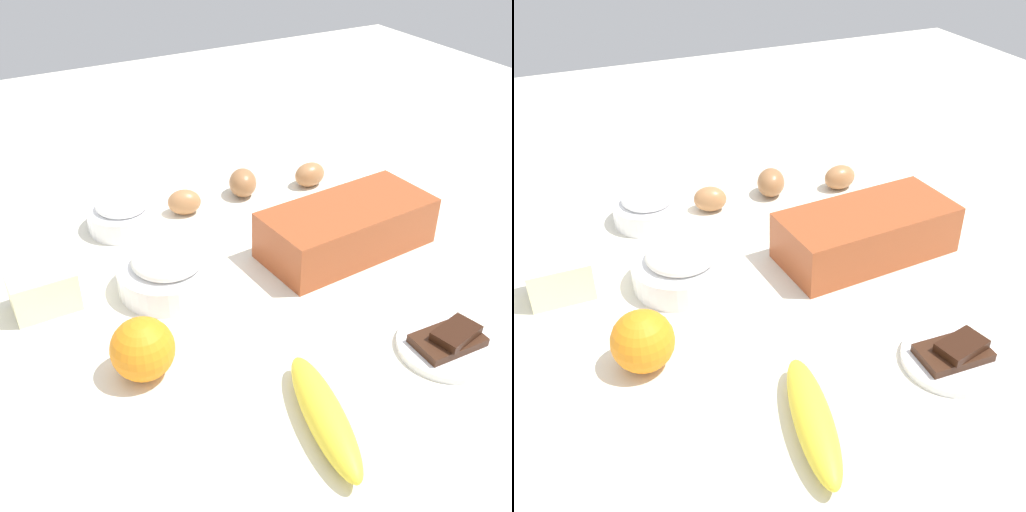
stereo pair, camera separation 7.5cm
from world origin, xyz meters
TOP-DOWN VIEW (x-y plane):
  - ground_plane at (0.00, 0.00)m, footprint 2.40×2.40m
  - loaf_pan at (0.17, -0.00)m, footprint 0.29×0.15m
  - flour_bowl at (-0.12, 0.04)m, footprint 0.15×0.15m
  - sugar_bowl at (-0.13, 0.24)m, footprint 0.12×0.12m
  - banana at (-0.08, -0.29)m, footprint 0.09×0.20m
  - orange_fruit at (-0.22, -0.11)m, footprint 0.08×0.08m
  - butter_block at (-0.30, 0.08)m, footprint 0.09×0.06m
  - egg_near_butter at (-0.01, 0.24)m, footprint 0.07×0.06m
  - egg_beside_bowl at (0.11, 0.25)m, footprint 0.08×0.08m
  - egg_loose at (0.24, 0.22)m, footprint 0.07×0.05m
  - chocolate_plate at (0.14, -0.26)m, footprint 0.13×0.13m

SIDE VIEW (x-z plane):
  - ground_plane at x=0.00m, z-range -0.02..0.00m
  - chocolate_plate at x=0.14m, z-range -0.01..0.03m
  - banana at x=-0.08m, z-range 0.00..0.04m
  - egg_near_butter at x=-0.01m, z-range 0.00..0.05m
  - egg_loose at x=0.24m, z-range 0.00..0.05m
  - egg_beside_bowl at x=0.11m, z-range 0.00..0.05m
  - sugar_bowl at x=-0.13m, z-range 0.00..0.06m
  - butter_block at x=-0.30m, z-range 0.00..0.06m
  - flour_bowl at x=-0.12m, z-range 0.00..0.07m
  - orange_fruit at x=-0.22m, z-range 0.00..0.08m
  - loaf_pan at x=0.17m, z-range 0.00..0.08m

